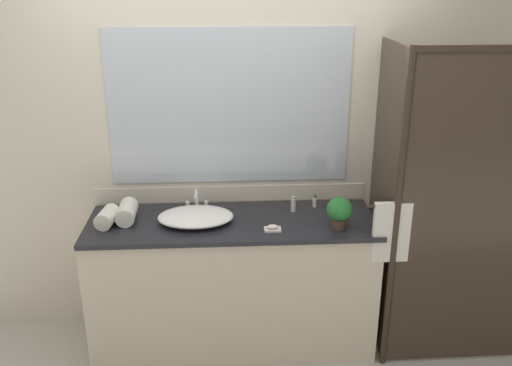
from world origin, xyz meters
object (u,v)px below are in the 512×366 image
Objects in this scene: sink_basin at (196,217)px; potted_plant at (340,211)px; amenity_bottle_body_wash at (315,201)px; rolled_towel_near_edge at (107,217)px; faucet at (197,203)px; amenity_bottle_conditioner at (293,204)px; soap_dish at (273,228)px; amenity_bottle_shampoo at (340,209)px; rolled_towel_middle at (127,212)px.

sink_basin is 2.46× the size of potted_plant.
potted_plant is at bearing -7.85° from sink_basin.
rolled_towel_near_edge is (-1.31, -0.21, 0.02)m from amenity_bottle_body_wash.
rolled_towel_near_edge is at bearing 175.63° from potted_plant.
rolled_towel_near_edge reaches higher than amenity_bottle_body_wash.
faucet is 1.69× the size of amenity_bottle_conditioner.
amenity_bottle_shampoo reaches higher than soap_dish.
amenity_bottle_body_wash is at bearing 0.83° from faucet.
amenity_bottle_shampoo is (0.91, -0.13, -0.01)m from faucet.
faucet is 1.70× the size of soap_dish.
potted_plant reaches higher than amenity_bottle_shampoo.
potted_plant is 0.42m from soap_dish.
rolled_towel_near_edge is (-0.54, -0.01, 0.02)m from sink_basin.
potted_plant reaches higher than soap_dish.
potted_plant is 2.25× the size of amenity_bottle_shampoo.
sink_basin is at bearing 172.15° from potted_plant.
amenity_bottle_body_wash is 1.33m from rolled_towel_near_edge.
soap_dish is 0.46m from amenity_bottle_body_wash.
soap_dish is 0.45× the size of rolled_towel_middle.
amenity_bottle_shampoo is at bearing 2.55° from rolled_towel_near_edge.
amenity_bottle_conditioner is at bearing 4.70° from rolled_towel_middle.
amenity_bottle_conditioner is 1.19× the size of amenity_bottle_shampoo.
amenity_bottle_body_wash is 0.44× the size of rolled_towel_near_edge.
rolled_towel_near_edge is at bearing -178.66° from sink_basin.
rolled_towel_middle is at bearing 172.63° from potted_plant.
rolled_towel_middle reaches higher than sink_basin.
amenity_bottle_body_wash reaches higher than soap_dish.
amenity_bottle_conditioner is at bearing -4.76° from faucet.
sink_basin reaches higher than soap_dish.
potted_plant reaches higher than sink_basin.
rolled_towel_near_edge is (-1.41, 0.11, -0.05)m from potted_plant.
amenity_bottle_body_wash is at bearing 14.31° from sink_basin.
faucet is at bearing 20.33° from rolled_towel_near_edge.
amenity_bottle_shampoo is at bearing 3.26° from sink_basin.
sink_basin is 0.43m from rolled_towel_middle.
soap_dish is 0.91m from rolled_towel_middle.
faucet is (0.00, 0.19, 0.01)m from sink_basin.
amenity_bottle_conditioner is (0.16, 0.28, 0.03)m from soap_dish.
rolled_towel_near_edge is 0.83× the size of rolled_towel_middle.
potted_plant is (0.87, -0.12, 0.07)m from sink_basin.
rolled_towel_near_edge is 0.13m from rolled_towel_middle.
rolled_towel_near_edge reaches higher than sink_basin.
faucet is 2.01× the size of amenity_bottle_shampoo.
amenity_bottle_body_wash is at bearing 7.11° from rolled_towel_middle.
sink_basin is 0.49m from soap_dish.
amenity_bottle_body_wash is 0.97× the size of amenity_bottle_shampoo.
soap_dish is (-0.41, -0.02, -0.09)m from potted_plant.
rolled_towel_near_edge reaches higher than amenity_bottle_shampoo.
sink_basin is 0.92m from amenity_bottle_shampoo.
faucet reaches higher than rolled_towel_middle.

